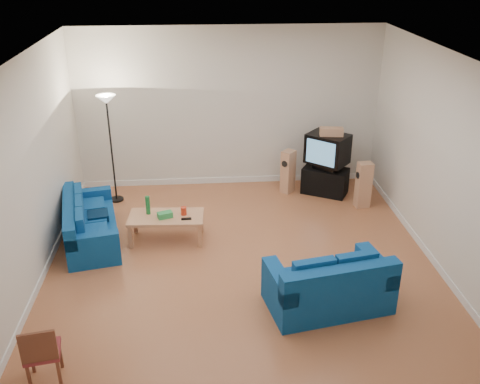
{
  "coord_description": "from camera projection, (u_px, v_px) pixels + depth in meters",
  "views": [
    {
      "loc": [
        -0.58,
        -7.0,
        4.57
      ],
      "look_at": [
        0.0,
        0.4,
        1.1
      ],
      "focal_mm": 40.0,
      "sensor_mm": 36.0,
      "label": 1
    }
  ],
  "objects": [
    {
      "name": "room",
      "position": [
        242.0,
        176.0,
        7.65
      ],
      "size": [
        6.01,
        6.51,
        3.21
      ],
      "color": "brown",
      "rests_on": "ground"
    },
    {
      "name": "sofa_three_seat",
      "position": [
        88.0,
        226.0,
        8.93
      ],
      "size": [
        1.18,
        2.0,
        0.72
      ],
      "rotation": [
        0.0,
        0.0,
        -1.36
      ],
      "color": "navy",
      "rests_on": "ground"
    },
    {
      "name": "sofa_loveseat",
      "position": [
        330.0,
        288.0,
        7.26
      ],
      "size": [
        1.77,
        1.2,
        0.81
      ],
      "rotation": [
        0.0,
        0.0,
        0.19
      ],
      "color": "navy",
      "rests_on": "ground"
    },
    {
      "name": "coffee_table",
      "position": [
        166.0,
        219.0,
        8.9
      ],
      "size": [
        1.27,
        0.69,
        0.45
      ],
      "rotation": [
        0.0,
        0.0,
        -0.06
      ],
      "color": "tan",
      "rests_on": "ground"
    },
    {
      "name": "bottle",
      "position": [
        148.0,
        205.0,
        8.89
      ],
      "size": [
        0.09,
        0.09,
        0.32
      ],
      "primitive_type": "cylinder",
      "rotation": [
        0.0,
        0.0,
        -0.26
      ],
      "color": "#197233",
      "rests_on": "coffee_table"
    },
    {
      "name": "tissue_box",
      "position": [
        165.0,
        215.0,
        8.81
      ],
      "size": [
        0.27,
        0.2,
        0.1
      ],
      "primitive_type": "cube",
      "rotation": [
        0.0,
        0.0,
        0.34
      ],
      "color": "green",
      "rests_on": "coffee_table"
    },
    {
      "name": "red_canister",
      "position": [
        184.0,
        211.0,
        8.89
      ],
      "size": [
        0.13,
        0.13,
        0.14
      ],
      "primitive_type": "cylinder",
      "rotation": [
        0.0,
        0.0,
        0.38
      ],
      "color": "red",
      "rests_on": "coffee_table"
    },
    {
      "name": "remote",
      "position": [
        186.0,
        219.0,
        8.76
      ],
      "size": [
        0.17,
        0.06,
        0.02
      ],
      "primitive_type": "cube",
      "rotation": [
        0.0,
        0.0,
        0.07
      ],
      "color": "black",
      "rests_on": "coffee_table"
    },
    {
      "name": "tv_stand",
      "position": [
        325.0,
        181.0,
        10.65
      ],
      "size": [
        0.99,
        0.83,
        0.53
      ],
      "primitive_type": "cube",
      "rotation": [
        0.0,
        0.0,
        -0.5
      ],
      "color": "black",
      "rests_on": "ground"
    },
    {
      "name": "av_receiver",
      "position": [
        327.0,
        166.0,
        10.53
      ],
      "size": [
        0.6,
        0.59,
        0.11
      ],
      "primitive_type": "cube",
      "rotation": [
        0.0,
        0.0,
        -0.73
      ],
      "color": "black",
      "rests_on": "tv_stand"
    },
    {
      "name": "television",
      "position": [
        328.0,
        149.0,
        10.41
      ],
      "size": [
        0.94,
        0.92,
        0.59
      ],
      "rotation": [
        0.0,
        0.0,
        -0.72
      ],
      "color": "black",
      "rests_on": "av_receiver"
    },
    {
      "name": "centre_speaker",
      "position": [
        331.0,
        132.0,
        10.19
      ],
      "size": [
        0.46,
        0.24,
        0.15
      ],
      "primitive_type": "cube",
      "rotation": [
        0.0,
        0.0,
        -0.14
      ],
      "color": "tan",
      "rests_on": "television"
    },
    {
      "name": "speaker_left",
      "position": [
        288.0,
        172.0,
        10.63
      ],
      "size": [
        0.32,
        0.33,
        0.87
      ],
      "rotation": [
        0.0,
        0.0,
        -0.76
      ],
      "color": "tan",
      "rests_on": "ground"
    },
    {
      "name": "speaker_right",
      "position": [
        363.0,
        185.0,
        10.03
      ],
      "size": [
        0.3,
        0.24,
        0.89
      ],
      "rotation": [
        0.0,
        0.0,
        -1.44
      ],
      "color": "tan",
      "rests_on": "ground"
    },
    {
      "name": "floor_lamp",
      "position": [
        108.0,
        115.0,
        9.73
      ],
      "size": [
        0.36,
        0.36,
        2.09
      ],
      "color": "black",
      "rests_on": "ground"
    },
    {
      "name": "dining_chair",
      "position": [
        41.0,
        352.0,
        5.92
      ],
      "size": [
        0.45,
        0.45,
        0.81
      ],
      "rotation": [
        0.0,
        0.0,
        0.18
      ],
      "color": "brown",
      "rests_on": "ground"
    }
  ]
}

